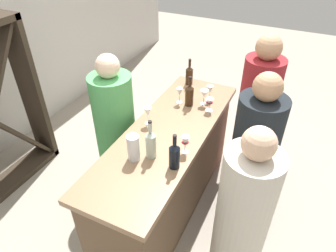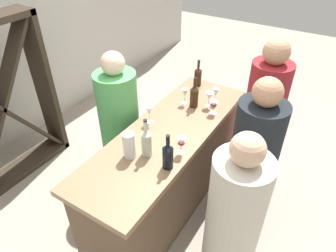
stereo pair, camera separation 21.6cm
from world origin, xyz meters
name	(u,v)px [view 1 (the left image)]	position (x,y,z in m)	size (l,w,h in m)	color
ground_plane	(168,203)	(0.00, 0.00, 0.00)	(12.00, 12.00, 0.00)	#9E9384
bar_counter	(168,170)	(0.00, 0.00, 0.46)	(1.93, 0.63, 0.91)	brown
wine_bottle_leftmost_near_black	(174,155)	(-0.36, -0.22, 1.01)	(0.08, 0.08, 0.28)	black
wine_bottle_second_left_clear_pale	(151,143)	(-0.33, -0.02, 1.03)	(0.08, 0.08, 0.32)	#B7C6B2
wine_bottle_center_amber_brown	(190,95)	(0.45, 0.00, 1.02)	(0.08, 0.08, 0.29)	#331E0F
wine_bottle_second_right_amber_brown	(189,75)	(0.83, 0.16, 1.01)	(0.07, 0.07, 0.28)	#331E0F
wine_glass_near_left	(185,142)	(-0.18, -0.23, 1.00)	(0.07, 0.07, 0.15)	white
wine_glass_near_center	(210,102)	(0.44, -0.20, 0.99)	(0.07, 0.07, 0.13)	white
wine_glass_near_right	(210,91)	(0.62, -0.14, 1.01)	(0.07, 0.07, 0.15)	white
wine_glass_far_left	(204,94)	(0.53, -0.12, 1.01)	(0.08, 0.08, 0.15)	white
wine_glass_far_center	(179,93)	(0.45, 0.10, 1.01)	(0.06, 0.06, 0.15)	white
wine_glass_far_right	(148,112)	(0.02, 0.20, 1.02)	(0.07, 0.07, 0.16)	white
water_pitcher	(133,148)	(-0.41, 0.08, 1.01)	(0.09, 0.09, 0.21)	silver
person_left_guest	(254,121)	(0.71, -0.58, 0.73)	(0.46, 0.46, 1.59)	maroon
person_center_guest	(242,218)	(-0.38, -0.76, 0.65)	(0.47, 0.47, 1.43)	beige
person_right_guest	(251,162)	(0.16, -0.69, 0.69)	(0.39, 0.39, 1.51)	black
person_server_behind	(116,132)	(0.06, 0.59, 0.66)	(0.44, 0.44, 1.45)	#4CA559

